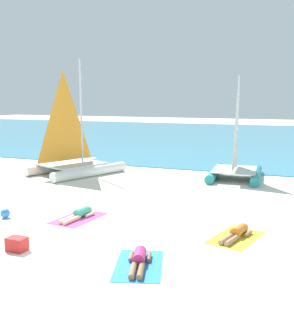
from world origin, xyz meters
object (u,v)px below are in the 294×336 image
at_px(sailboat_teal, 235,164).
at_px(towel_middle, 139,265).
at_px(towel_right, 236,238).
at_px(sailboat_white, 74,157).
at_px(sunbather_right, 237,233).
at_px(sunbather_middle, 139,259).
at_px(cooler_box, 17,244).
at_px(beach_ball, 5,213).
at_px(sunbather_left, 79,214).
at_px(towel_left, 78,218).

height_order(sailboat_teal, towel_middle, sailboat_teal).
distance_m(towel_middle, towel_right, 3.34).
height_order(sailboat_white, sunbather_right, sailboat_white).
height_order(sunbather_middle, sunbather_right, same).
bearing_deg(cooler_box, beach_ball, 136.26).
relative_size(sunbather_right, cooler_box, 3.11).
bearing_deg(sunbather_middle, sunbather_left, 122.48).
xyz_separation_m(sailboat_teal, towel_middle, (-0.27, -11.40, -0.74)).
bearing_deg(beach_ball, sailboat_white, 105.65).
height_order(towel_middle, towel_right, same).
bearing_deg(beach_ball, sunbather_right, 7.40).
relative_size(sailboat_white, towel_left, 3.11).
bearing_deg(sunbather_middle, cooler_box, 168.73).
distance_m(towel_left, sunbather_left, 0.14).
relative_size(sunbather_left, towel_middle, 0.83).
height_order(towel_right, cooler_box, cooler_box).
bearing_deg(sunbather_right, sunbather_left, -165.78).
relative_size(sailboat_teal, towel_middle, 2.64).
height_order(sunbather_left, towel_middle, sunbather_left).
relative_size(sunbather_middle, towel_right, 0.81).
bearing_deg(sunbather_middle, sailboat_white, 111.47).
relative_size(towel_left, towel_right, 1.00).
distance_m(sailboat_teal, towel_right, 8.75).
xyz_separation_m(sailboat_teal, beach_ball, (-5.89, -9.49, -0.59)).
relative_size(towel_middle, cooler_box, 3.80).
bearing_deg(towel_right, beach_ball, -173.07).
relative_size(towel_left, cooler_box, 3.80).
bearing_deg(sunbather_middle, sunbather_right, 38.99).
height_order(towel_middle, sunbather_middle, sunbather_middle).
height_order(sailboat_teal, sunbather_left, sailboat_teal).
xyz_separation_m(towel_left, sunbather_left, (0.01, 0.07, 0.13)).
height_order(towel_left, cooler_box, cooler_box).
xyz_separation_m(sunbather_left, towel_right, (5.15, -0.02, -0.13)).
distance_m(towel_middle, sunbather_right, 3.40).
distance_m(towel_middle, sunbather_middle, 0.14).
bearing_deg(towel_right, cooler_box, -148.60).
bearing_deg(towel_left, sunbather_middle, -38.99).
bearing_deg(sunbather_right, cooler_box, -134.44).
height_order(sailboat_white, cooler_box, sailboat_white).
height_order(towel_middle, beach_ball, beach_ball).
height_order(sailboat_teal, towel_right, sailboat_teal).
xyz_separation_m(sunbather_left, beach_ball, (-2.28, -0.92, 0.03)).
xyz_separation_m(sunbather_left, cooler_box, (0.04, -3.14, 0.05)).
bearing_deg(sunbather_right, sailboat_white, 158.89).
xyz_separation_m(sailboat_teal, sunbather_left, (-3.62, -8.57, -0.62)).
relative_size(towel_middle, sunbather_right, 1.22).
distance_m(sunbather_middle, beach_ball, 5.90).
bearing_deg(sunbather_middle, towel_middle, -90.00).
relative_size(sunbather_left, towel_right, 0.83).
distance_m(towel_middle, beach_ball, 5.94).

